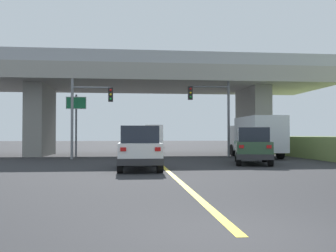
# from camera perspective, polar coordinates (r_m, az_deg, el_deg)

# --- Properties ---
(ground) EXTENTS (160.00, 160.00, 0.00)m
(ground) POSITION_cam_1_polar(r_m,az_deg,el_deg) (31.90, -2.74, -4.26)
(ground) COLOR #2B2B2D
(overpass_bridge) EXTENTS (28.90, 9.29, 7.65)m
(overpass_bridge) POSITION_cam_1_polar(r_m,az_deg,el_deg) (32.09, -2.72, 5.58)
(overpass_bridge) COLOR gray
(overpass_bridge) RESTS_ON ground
(lane_divider_stripe) EXTENTS (0.20, 23.29, 0.01)m
(lane_divider_stripe) POSITION_cam_1_polar(r_m,az_deg,el_deg) (17.74, -0.13, -6.55)
(lane_divider_stripe) COLOR yellow
(lane_divider_stripe) RESTS_ON ground
(suv_lead) EXTENTS (1.94, 4.73, 2.02)m
(suv_lead) POSITION_cam_1_polar(r_m,az_deg,el_deg) (18.13, -4.30, -3.23)
(suv_lead) COLOR silver
(suv_lead) RESTS_ON ground
(suv_crossing) EXTENTS (2.91, 4.78, 2.02)m
(suv_crossing) POSITION_cam_1_polar(r_m,az_deg,el_deg) (22.10, 12.35, -2.88)
(suv_crossing) COLOR #2D4C33
(suv_crossing) RESTS_ON ground
(box_truck) EXTENTS (2.33, 6.76, 2.90)m
(box_truck) POSITION_cam_1_polar(r_m,az_deg,el_deg) (28.58, 12.88, -1.46)
(box_truck) COLOR silver
(box_truck) RESTS_ON ground
(sedan_oncoming) EXTENTS (2.01, 4.66, 2.02)m
(sedan_oncoming) POSITION_cam_1_polar(r_m,az_deg,el_deg) (39.73, -5.15, -2.22)
(sedan_oncoming) COLOR silver
(sedan_oncoming) RESTS_ON ground
(traffic_signal_nearside) EXTENTS (3.08, 0.36, 5.89)m
(traffic_signal_nearside) POSITION_cam_1_polar(r_m,az_deg,el_deg) (28.33, 7.00, 2.89)
(traffic_signal_nearside) COLOR #56595E
(traffic_signal_nearside) RESTS_ON ground
(traffic_signal_farside) EXTENTS (2.82, 0.36, 5.42)m
(traffic_signal_farside) POSITION_cam_1_polar(r_m,az_deg,el_deg) (26.75, -11.97, 2.66)
(traffic_signal_farside) COLOR slate
(traffic_signal_farside) RESTS_ON ground
(highway_sign) EXTENTS (1.47, 0.17, 4.60)m
(highway_sign) POSITION_cam_1_polar(r_m,az_deg,el_deg) (29.23, -13.39, 2.07)
(highway_sign) COLOR #56595E
(highway_sign) RESTS_ON ground
(semi_truck_distant) EXTENTS (2.33, 7.18, 3.04)m
(semi_truck_distant) POSITION_cam_1_polar(r_m,az_deg,el_deg) (55.20, -2.23, -1.38)
(semi_truck_distant) COLOR red
(semi_truck_distant) RESTS_ON ground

